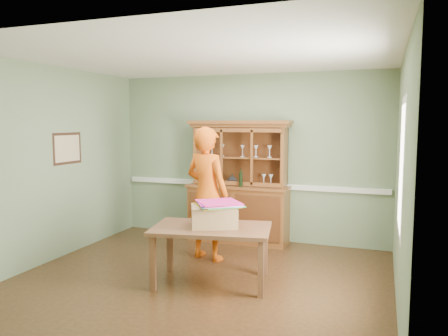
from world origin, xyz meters
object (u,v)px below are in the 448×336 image
at_px(china_hutch, 239,199).
at_px(dining_table, 211,233).
at_px(cardboard_box, 214,216).
at_px(person, 207,194).

height_order(china_hutch, dining_table, china_hutch).
bearing_deg(china_hutch, dining_table, -81.64).
xyz_separation_m(china_hutch, cardboard_box, (0.30, -1.86, 0.13)).
relative_size(dining_table, person, 0.81).
xyz_separation_m(cardboard_box, person, (-0.43, 0.83, 0.12)).
relative_size(cardboard_box, person, 0.29).
xyz_separation_m(china_hutch, dining_table, (0.28, -1.90, -0.08)).
distance_m(china_hutch, cardboard_box, 1.89).
distance_m(china_hutch, dining_table, 1.92).
distance_m(cardboard_box, person, 0.95).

